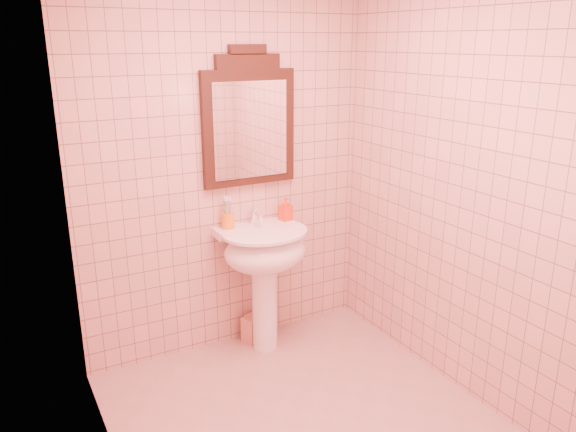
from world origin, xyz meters
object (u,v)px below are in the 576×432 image
mirror (249,122)px  towel (254,328)px  soap_dispenser (286,209)px  pedestal_sink (265,259)px  toothbrush_cup (228,220)px

mirror → towel: mirror is taller
mirror → soap_dispenser: bearing=-17.1°
pedestal_sink → soap_dispenser: bearing=29.3°
mirror → pedestal_sink: bearing=-90.0°
toothbrush_cup → soap_dispenser: toothbrush_cup is taller
toothbrush_cup → towel: (0.16, -0.03, -0.82)m
mirror → soap_dispenser: (0.23, -0.07, -0.61)m
pedestal_sink → soap_dispenser: 0.39m
pedestal_sink → soap_dispenser: (0.23, 0.13, 0.28)m
mirror → soap_dispenser: mirror is taller
soap_dispenser → pedestal_sink: bearing=-163.5°
pedestal_sink → toothbrush_cup: (-0.19, 0.16, 0.26)m
pedestal_sink → mirror: mirror is taller
soap_dispenser → mirror: bearing=150.2°
soap_dispenser → towel: size_ratio=0.85×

